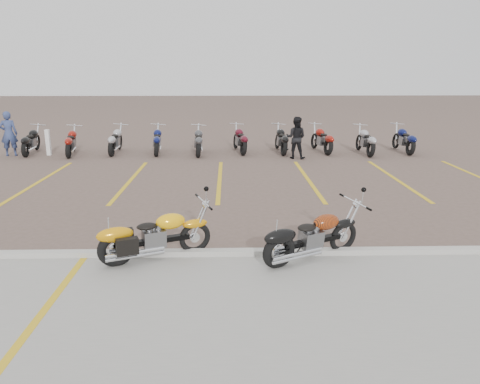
% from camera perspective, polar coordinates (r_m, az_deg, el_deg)
% --- Properties ---
extents(ground, '(100.00, 100.00, 0.00)m').
position_cam_1_polar(ground, '(10.40, -2.89, -3.57)').
color(ground, brown).
rests_on(ground, ground).
extents(concrete_apron, '(60.00, 5.00, 0.01)m').
position_cam_1_polar(concrete_apron, '(6.29, -3.94, -16.55)').
color(concrete_apron, '#9E9B93').
rests_on(concrete_apron, ground).
extents(curb, '(60.00, 0.18, 0.12)m').
position_cam_1_polar(curb, '(8.50, -3.23, -7.44)').
color(curb, '#ADAAA3').
rests_on(curb, ground).
extents(parking_stripes, '(38.00, 5.50, 0.01)m').
position_cam_1_polar(parking_stripes, '(14.25, -2.50, 1.51)').
color(parking_stripes, gold).
rests_on(parking_stripes, ground).
extents(apron_stripe, '(0.12, 5.00, 0.00)m').
position_cam_1_polar(apron_stripe, '(6.79, -24.48, -15.37)').
color(apron_stripe, gold).
rests_on(apron_stripe, concrete_apron).
extents(yellow_cruiser, '(1.91, 0.90, 0.83)m').
position_cam_1_polar(yellow_cruiser, '(8.34, -10.56, -5.54)').
color(yellow_cruiser, black).
rests_on(yellow_cruiser, ground).
extents(flame_cruiser, '(1.83, 1.04, 0.83)m').
position_cam_1_polar(flame_cruiser, '(8.27, 8.39, -5.62)').
color(flame_cruiser, black).
rests_on(flame_cruiser, ground).
extents(person_a, '(0.71, 0.55, 1.72)m').
position_cam_1_polar(person_a, '(20.14, -26.36, 6.39)').
color(person_a, navy).
rests_on(person_a, ground).
extents(person_b, '(0.91, 0.81, 1.56)m').
position_cam_1_polar(person_b, '(17.68, 6.84, 6.59)').
color(person_b, black).
rests_on(person_b, ground).
extents(bollard, '(0.15, 0.15, 1.00)m').
position_cam_1_polar(bollard, '(19.73, -22.35, 5.61)').
color(bollard, white).
rests_on(bollard, ground).
extents(bg_bike_row, '(15.71, 2.06, 1.10)m').
position_cam_1_polar(bg_bike_row, '(18.66, -2.67, 6.39)').
color(bg_bike_row, black).
rests_on(bg_bike_row, ground).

